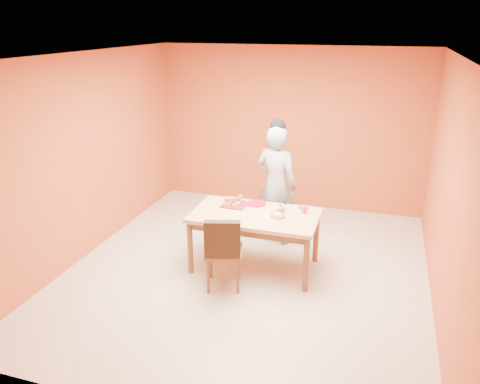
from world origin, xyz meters
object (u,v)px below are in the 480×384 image
(person, at_px, (276,185))
(red_dinner_plate, at_px, (256,203))
(dining_table, at_px, (255,220))
(egg_ornament, at_px, (281,211))
(checker_tin, at_px, (303,207))
(sponge_cake, at_px, (278,215))
(magenta_glass, at_px, (304,209))
(pastry_platter, at_px, (235,204))
(dining_chair, at_px, (223,250))

(person, relative_size, red_dinner_plate, 6.59)
(dining_table, bearing_deg, egg_ornament, 3.27)
(red_dinner_plate, distance_m, egg_ornament, 0.50)
(person, bearing_deg, checker_tin, 148.06)
(sponge_cake, height_order, egg_ornament, egg_ornament)
(sponge_cake, height_order, magenta_glass, magenta_glass)
(pastry_platter, distance_m, magenta_glass, 0.92)
(dining_chair, distance_m, magenta_glass, 1.18)
(red_dinner_plate, height_order, magenta_glass, magenta_glass)
(dining_chair, bearing_deg, red_dinner_plate, 64.02)
(person, xyz_separation_m, red_dinner_plate, (-0.14, -0.52, -0.10))
(dining_chair, height_order, magenta_glass, dining_chair)
(person, distance_m, magenta_glass, 0.82)
(pastry_platter, xyz_separation_m, egg_ornament, (0.66, -0.18, 0.06))
(pastry_platter, height_order, sponge_cake, sponge_cake)
(dining_table, xyz_separation_m, egg_ornament, (0.33, 0.02, 0.16))
(dining_chair, relative_size, pastry_platter, 2.99)
(egg_ornament, bearing_deg, pastry_platter, 145.15)
(egg_ornament, bearing_deg, dining_table, 163.85)
(pastry_platter, distance_m, checker_tin, 0.90)
(dining_table, xyz_separation_m, sponge_cake, (0.31, -0.06, 0.13))
(dining_table, bearing_deg, person, 85.06)
(dining_table, bearing_deg, sponge_cake, -10.24)
(person, xyz_separation_m, checker_tin, (0.48, -0.49, -0.09))
(dining_chair, xyz_separation_m, magenta_glass, (0.82, 0.79, 0.31))
(magenta_glass, bearing_deg, sponge_cake, -136.61)
(dining_table, relative_size, person, 0.92)
(dining_table, height_order, red_dinner_plate, red_dinner_plate)
(dining_chair, relative_size, checker_tin, 8.35)
(dining_table, distance_m, egg_ornament, 0.36)
(dining_chair, height_order, pastry_platter, dining_chair)
(dining_table, distance_m, person, 0.87)
(pastry_platter, distance_m, red_dinner_plate, 0.29)
(red_dinner_plate, bearing_deg, dining_table, -77.56)
(magenta_glass, bearing_deg, dining_chair, -135.89)
(dining_chair, bearing_deg, dining_table, 52.38)
(dining_chair, distance_m, pastry_platter, 0.83)
(person, xyz_separation_m, magenta_glass, (0.52, -0.63, -0.06))
(sponge_cake, distance_m, checker_tin, 0.48)
(dining_table, relative_size, egg_ornament, 12.01)
(dining_table, distance_m, checker_tin, 0.66)
(person, xyz_separation_m, pastry_platter, (-0.40, -0.64, -0.10))
(checker_tin, bearing_deg, magenta_glass, -75.35)
(dining_table, xyz_separation_m, red_dinner_plate, (-0.07, 0.32, 0.10))
(dining_table, height_order, pastry_platter, pastry_platter)
(magenta_glass, xyz_separation_m, checker_tin, (-0.04, 0.14, -0.03))
(dining_table, bearing_deg, red_dinner_plate, 102.44)
(egg_ornament, height_order, checker_tin, egg_ornament)
(pastry_platter, xyz_separation_m, sponge_cake, (0.64, -0.26, 0.03))
(person, distance_m, red_dinner_plate, 0.55)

